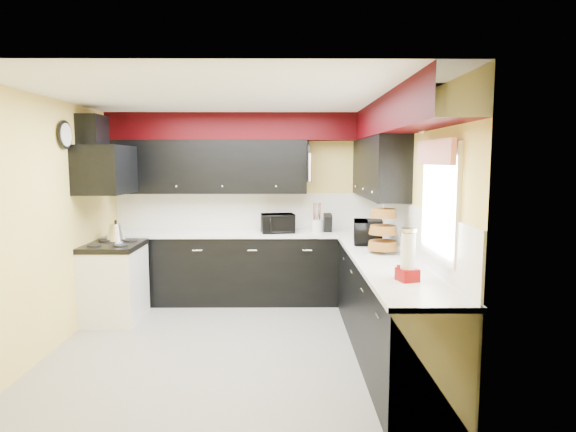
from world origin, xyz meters
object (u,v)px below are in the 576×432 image
object	(u,v)px
toaster_oven	(278,223)
utensil_crock	(317,226)
knife_block	(328,223)
microwave	(368,232)
kettle	(116,232)

from	to	relation	value
toaster_oven	utensil_crock	size ratio (longest dim) A/B	2.60
utensil_crock	knife_block	bearing A→B (deg)	11.23
microwave	kettle	size ratio (longest dim) A/B	2.12
knife_block	kettle	world-z (taller)	knife_block
toaster_oven	kettle	xyz separation A→B (m)	(-1.96, -0.48, -0.04)
toaster_oven	knife_block	distance (m)	0.67
utensil_crock	kettle	distance (m)	2.53
toaster_oven	utensil_crock	distance (m)	0.52
toaster_oven	microwave	size ratio (longest dim) A/B	0.90
toaster_oven	microwave	bearing A→B (deg)	-47.44
utensil_crock	knife_block	size ratio (longest dim) A/B	0.70
microwave	utensil_crock	distance (m)	1.02
microwave	kettle	distance (m)	3.03
knife_block	utensil_crock	bearing A→B (deg)	-169.72
kettle	utensil_crock	bearing A→B (deg)	11.76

